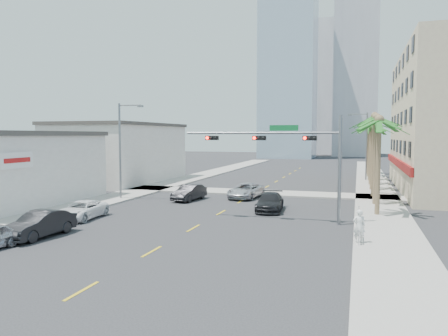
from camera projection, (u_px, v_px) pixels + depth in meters
name	position (u px, v px, depth m)	size (l,w,h in m)	color
ground	(168.00, 243.00, 24.58)	(260.00, 260.00, 0.00)	#262628
sidewalk_right	(378.00, 200.00, 40.11)	(4.00, 120.00, 0.15)	gray
sidewalk_left	(143.00, 190.00, 47.15)	(4.00, 120.00, 0.15)	gray
sidewalk_cross	(256.00, 192.00, 45.54)	(80.00, 4.00, 0.15)	gray
building_left_near	(4.00, 171.00, 37.55)	(10.00, 16.00, 6.00)	beige
building_left_far	(120.00, 154.00, 56.71)	(11.00, 18.00, 7.20)	beige
tower_far_left	(289.00, 67.00, 115.65)	(14.00, 14.00, 48.00)	#99B2C6
tower_far_right	(356.00, 51.00, 124.50)	(12.00, 12.00, 60.00)	#ADADB2
tower_far_center	(318.00, 89.00, 143.00)	(16.00, 16.00, 42.00)	#ADADB2
traffic_signal_mast	(292.00, 149.00, 30.07)	(11.12, 0.54, 7.20)	slate
palm_tree_0	(379.00, 121.00, 32.07)	(4.80, 4.80, 7.80)	brown
palm_tree_1	(377.00, 119.00, 37.00)	(4.80, 4.80, 8.16)	brown
palm_tree_2	(375.00, 117.00, 41.93)	(4.80, 4.80, 8.52)	brown
palm_tree_3	(373.00, 126.00, 46.94)	(4.80, 4.80, 7.80)	brown
palm_tree_4	(371.00, 124.00, 51.87)	(4.80, 4.80, 8.16)	brown
palm_tree_5	(370.00, 122.00, 56.80)	(4.80, 4.80, 8.52)	brown
palm_tree_6	(369.00, 128.00, 61.80)	(4.80, 4.80, 7.80)	brown
palm_tree_7	(369.00, 126.00, 66.73)	(4.80, 4.80, 8.16)	brown
streetlight_left	(122.00, 146.00, 40.76)	(2.55, 0.25, 9.00)	slate
streetlight_right	(365.00, 143.00, 57.18)	(2.55, 0.25, 9.00)	slate
guardrail	(359.00, 221.00, 27.22)	(0.08, 8.08, 1.00)	silver
car_parked_mid	(40.00, 224.00, 25.86)	(1.64, 4.70, 1.55)	black
car_parked_far	(82.00, 210.00, 31.50)	(2.15, 4.67, 1.30)	white
car_lane_left	(189.00, 193.00, 40.52)	(1.54, 4.42, 1.46)	black
car_lane_center	(246.00, 191.00, 41.94)	(2.37, 5.15, 1.43)	silver
car_lane_right	(270.00, 202.00, 34.88)	(1.99, 4.90, 1.42)	black
pedestrian	(359.00, 226.00, 23.97)	(0.67, 0.44, 1.83)	white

